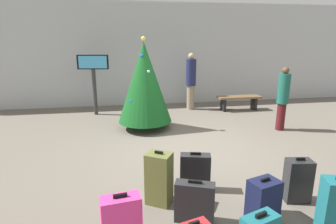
{
  "coord_description": "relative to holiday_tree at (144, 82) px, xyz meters",
  "views": [
    {
      "loc": [
        -1.38,
        -5.56,
        2.37
      ],
      "look_at": [
        -0.45,
        -0.1,
        0.9
      ],
      "focal_mm": 29.77,
      "sensor_mm": 36.0,
      "label": 1
    }
  ],
  "objects": [
    {
      "name": "holiday_tree",
      "position": [
        0.0,
        0.0,
        0.0
      ],
      "size": [
        1.42,
        1.42,
        2.42
      ],
      "color": "#4C3319",
      "rests_on": "ground_plane"
    },
    {
      "name": "traveller_1",
      "position": [
        1.72,
        1.85,
        -0.25
      ],
      "size": [
        0.35,
        0.35,
        1.9
      ],
      "color": "gray",
      "rests_on": "ground_plane"
    },
    {
      "name": "suitcase_1",
      "position": [
        1.2,
        -4.19,
        -0.97
      ],
      "size": [
        0.46,
        0.38,
        0.6
      ],
      "color": "#141938",
      "rests_on": "ground_plane"
    },
    {
      "name": "suitcase_3",
      "position": [
        1.92,
        -3.86,
        -0.93
      ],
      "size": [
        0.39,
        0.28,
        0.69
      ],
      "color": "#232326",
      "rests_on": "ground_plane"
    },
    {
      "name": "flight_info_kiosk",
      "position": [
        -1.43,
        1.68,
        0.07
      ],
      "size": [
        0.96,
        0.24,
        1.88
      ],
      "color": "#333338",
      "rests_on": "ground_plane"
    },
    {
      "name": "suitcase_4",
      "position": [
        0.28,
        -4.09,
        -0.98
      ],
      "size": [
        0.55,
        0.36,
        0.6
      ],
      "color": "#232326",
      "rests_on": "ground_plane"
    },
    {
      "name": "traveller_0",
      "position": [
        3.53,
        -0.73,
        -0.37
      ],
      "size": [
        0.36,
        0.36,
        1.67
      ],
      "color": "#4C1419",
      "rests_on": "ground_plane"
    },
    {
      "name": "suitcase_7",
      "position": [
        0.5,
        -3.3,
        -0.95
      ],
      "size": [
        0.51,
        0.31,
        0.64
      ],
      "color": "#232326",
      "rests_on": "ground_plane"
    },
    {
      "name": "waiting_bench",
      "position": [
        3.31,
        1.44,
        -0.9
      ],
      "size": [
        1.47,
        0.44,
        0.48
      ],
      "color": "brown",
      "rests_on": "ground_plane"
    },
    {
      "name": "suitcase_5",
      "position": [
        -0.12,
        -3.57,
        -0.87
      ],
      "size": [
        0.44,
        0.42,
        0.82
      ],
      "color": "#59602D",
      "rests_on": "ground_plane"
    },
    {
      "name": "suitcase_6",
      "position": [
        1.88,
        -4.67,
        -0.87
      ],
      "size": [
        0.42,
        0.36,
        0.81
      ],
      "color": "#19606B",
      "rests_on": "ground_plane"
    },
    {
      "name": "back_wall",
      "position": [
        0.78,
        2.92,
        0.54
      ],
      "size": [
        16.0,
        0.2,
        3.59
      ],
      "primitive_type": "cube",
      "color": "#B7BCC1",
      "rests_on": "ground_plane"
    },
    {
      "name": "ground_plane",
      "position": [
        0.78,
        -1.65,
        -1.26
      ],
      "size": [
        16.0,
        16.0,
        0.0
      ],
      "primitive_type": "plane",
      "color": "#665E54"
    }
  ]
}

